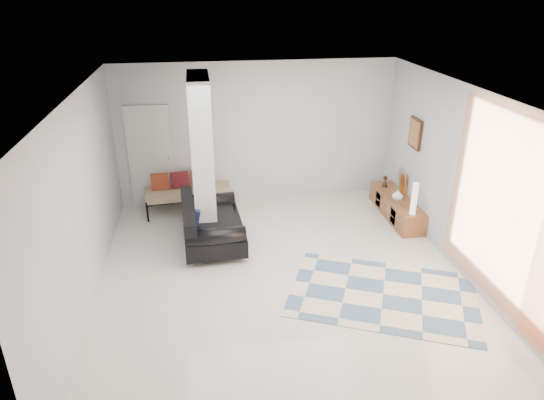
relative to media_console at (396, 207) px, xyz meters
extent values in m
plane|color=beige|center=(-2.52, -1.70, -0.20)|extent=(6.00, 6.00, 0.00)
plane|color=white|center=(-2.52, -1.70, 2.60)|extent=(6.00, 6.00, 0.00)
plane|color=silver|center=(-2.52, 1.30, 1.20)|extent=(6.00, 0.00, 6.00)
plane|color=silver|center=(-2.52, -4.70, 1.20)|extent=(6.00, 0.00, 6.00)
plane|color=silver|center=(-5.27, -1.70, 1.20)|extent=(0.00, 6.00, 6.00)
plane|color=silver|center=(0.23, -1.70, 1.20)|extent=(0.00, 6.00, 6.00)
cube|color=silver|center=(-3.62, -0.10, 1.20)|extent=(0.35, 1.20, 2.80)
cube|color=silver|center=(-4.62, 1.26, 0.82)|extent=(0.85, 0.06, 2.04)
plane|color=orange|center=(0.15, -2.85, 1.25)|extent=(0.00, 2.55, 2.55)
cube|color=#3A1C0F|center=(0.20, 0.00, 1.45)|extent=(0.04, 0.45, 0.55)
cube|color=brown|center=(0.00, 0.00, 0.00)|extent=(0.45, 1.76, 0.40)
cube|color=#3A1C0F|center=(-0.22, -0.39, 0.00)|extent=(0.02, 0.23, 0.28)
cube|color=#3A1C0F|center=(-0.22, 0.39, 0.00)|extent=(0.02, 0.23, 0.28)
cube|color=gold|center=(0.18, 0.24, 0.40)|extent=(0.09, 0.32, 0.40)
cube|color=silver|center=(-0.10, -0.39, 0.26)|extent=(0.04, 0.10, 0.12)
cylinder|color=silver|center=(-3.88, -1.22, -0.15)|extent=(0.05, 0.05, 0.10)
cylinder|color=silver|center=(-3.94, 0.18, -0.15)|extent=(0.05, 0.05, 0.10)
cylinder|color=silver|center=(-3.10, -1.18, -0.15)|extent=(0.05, 0.05, 0.10)
cylinder|color=silver|center=(-3.16, 0.21, -0.15)|extent=(0.05, 0.05, 0.10)
cube|color=black|center=(-3.52, -0.50, 0.05)|extent=(1.06, 1.68, 0.30)
cube|color=black|center=(-3.91, -0.52, 0.38)|extent=(0.28, 1.65, 0.36)
cylinder|color=black|center=(-3.49, -1.20, 0.28)|extent=(0.95, 0.32, 0.28)
cylinder|color=black|center=(-3.55, 0.20, 0.28)|extent=(0.95, 0.32, 0.28)
cube|color=black|center=(-3.79, -0.52, 0.40)|extent=(0.17, 0.61, 0.31)
cylinder|color=black|center=(-4.70, 0.49, 0.00)|extent=(0.04, 0.04, 0.40)
cylinder|color=black|center=(-3.07, 0.64, 0.00)|extent=(0.04, 0.04, 0.40)
cylinder|color=black|center=(-4.77, 1.15, 0.00)|extent=(0.04, 0.04, 0.40)
cylinder|color=black|center=(-3.14, 1.31, 0.00)|extent=(0.04, 0.04, 0.40)
cube|color=#C4B68F|center=(-3.92, 0.90, 0.18)|extent=(1.71, 0.84, 0.12)
cube|color=maroon|center=(-4.46, 1.00, 0.40)|extent=(0.35, 0.20, 0.33)
cube|color=#5B161B|center=(-4.08, 1.03, 0.40)|extent=(0.35, 0.20, 0.33)
cube|color=maroon|center=(-3.69, 1.07, 0.40)|extent=(0.35, 0.20, 0.33)
cube|color=beige|center=(-1.16, -2.43, -0.20)|extent=(3.10, 2.65, 0.01)
cylinder|color=silver|center=(-0.02, -0.73, 0.49)|extent=(0.11, 0.11, 0.59)
imported|color=white|center=(-0.05, -0.11, 0.30)|extent=(0.20, 0.20, 0.21)
camera|label=1|loc=(-3.64, -7.96, 3.92)|focal=32.00mm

